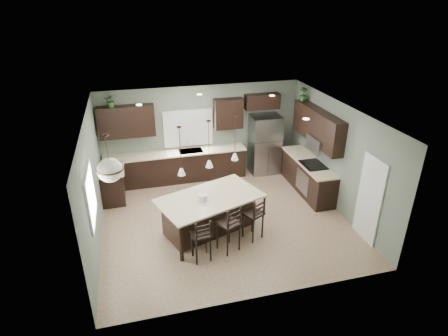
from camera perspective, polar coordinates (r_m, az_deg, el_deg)
ground at (r=9.61m, az=0.02°, el=-7.81°), size 6.00×6.00×0.00m
pantry_door at (r=9.04m, az=21.29°, el=-4.51°), size 0.04×0.82×2.04m
window_back at (r=11.26m, az=-5.48°, el=6.08°), size 1.35×0.02×1.00m
window_left at (r=7.96m, az=-19.76°, el=-4.07°), size 0.02×1.10×1.00m
left_return_cabs at (r=10.65m, az=-16.58°, el=-2.59°), size 0.60×0.90×0.90m
left_return_countertop at (r=10.45m, az=-16.79°, el=-0.31°), size 0.66×0.96×0.04m
back_lower_cabs at (r=11.36m, az=-7.25°, el=0.16°), size 4.20×0.60×0.90m
back_countertop at (r=11.15m, az=-7.37°, el=2.30°), size 4.20×0.66×0.04m
sink_inset at (r=11.20m, az=-5.09°, el=2.61°), size 0.70×0.45×0.01m
faucet at (r=11.12m, az=-5.10°, el=3.24°), size 0.02×0.02×0.28m
back_upper_left at (r=10.87m, az=-14.63°, el=6.86°), size 1.55×0.34×0.90m
back_upper_right at (r=11.23m, az=0.67°, el=8.28°), size 0.85×0.34×0.90m
fridge_header at (r=11.45m, az=5.83°, el=10.07°), size 1.05×0.34×0.45m
right_lower_cabs at (r=10.97m, az=12.63°, el=-1.26°), size 0.60×2.35×0.90m
right_countertop at (r=10.76m, az=12.77°, el=0.96°), size 0.66×2.35×0.04m
cooktop at (r=10.53m, az=13.44°, el=0.48°), size 0.58×0.75×0.02m
wall_oven_front at (r=10.62m, az=11.80°, el=-2.10°), size 0.01×0.72×0.60m
right_upper_cabs at (r=10.45m, az=14.05°, el=6.18°), size 0.34×2.35×0.90m
microwave at (r=10.34m, az=14.27°, el=3.57°), size 0.40×0.75×0.40m
refrigerator at (r=11.73m, az=6.21°, el=3.59°), size 0.90×0.74×1.85m
kitchen_island at (r=8.96m, az=-2.12°, el=-7.03°), size 2.67×2.05×0.92m
serving_dish at (r=8.59m, az=-3.31°, el=-4.44°), size 0.24×0.24×0.14m
bar_stool_left at (r=8.06m, az=-3.52°, el=-10.72°), size 0.43×0.43×1.05m
bar_stool_center at (r=8.28m, az=0.68°, el=-9.11°), size 0.57×0.57×1.15m
bar_stool_right at (r=8.70m, az=4.44°, el=-7.58°), size 0.54×0.54×1.08m
pendant_left at (r=7.82m, az=-6.67°, el=2.53°), size 0.17×0.17×1.10m
pendant_center at (r=8.14m, az=-2.32°, el=3.63°), size 0.17×0.17×1.10m
pendant_right at (r=8.50m, az=1.69°, el=4.63°), size 0.17×0.17×1.10m
chandelier at (r=7.65m, az=-17.22°, el=1.38°), size 0.54×0.54×1.00m
plant_back_left at (r=10.67m, az=-16.82°, el=9.82°), size 0.34×0.30×0.37m
plant_right_wall at (r=11.06m, az=11.99°, el=10.94°), size 0.25×0.25×0.39m
room_shell at (r=8.79m, az=0.02°, el=1.48°), size 6.00×6.00×6.00m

